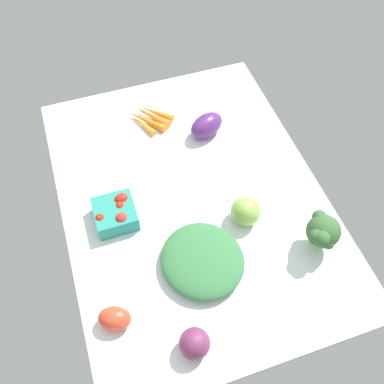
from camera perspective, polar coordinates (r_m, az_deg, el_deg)
name	(u,v)px	position (r cm, az deg, el deg)	size (l,w,h in cm)	color
tablecloth	(192,198)	(130.41, 0.00, -0.75)	(104.00, 76.00, 2.00)	white
red_onion_center	(195,343)	(107.34, 0.34, -19.25)	(7.46, 7.46, 7.46)	#702E57
eggplant	(207,125)	(142.58, 1.93, 8.74)	(11.85, 7.40, 7.40)	#58286E
roma_tomato	(115,318)	(111.49, -10.12, -16.02)	(8.17, 5.89, 5.89)	#E5452A
heirloom_tomato_green	(246,211)	(122.53, 7.06, -2.49)	(8.53, 8.53, 8.53)	#8CB750
berry_basket	(116,213)	(124.48, -9.97, -2.76)	(11.44, 11.44, 6.75)	teal
broccoli_head	(322,232)	(119.65, 16.74, -5.08)	(10.68, 9.97, 11.75)	#A7D07A
leafy_greens_clump	(202,260)	(116.18, 1.37, -8.91)	(22.98, 21.84, 5.22)	#347340
carrot_bunch	(149,117)	(149.09, -5.63, 9.75)	(15.44, 15.77, 2.96)	orange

